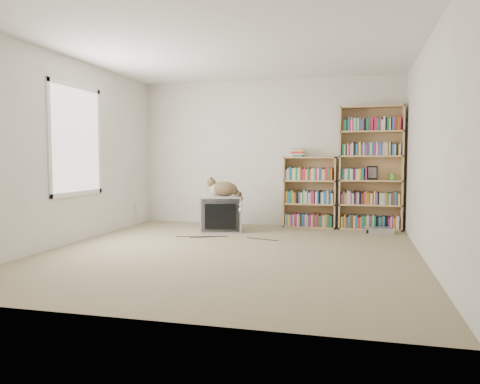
% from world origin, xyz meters
% --- Properties ---
extents(floor, '(4.50, 5.00, 0.01)m').
position_xyz_m(floor, '(0.00, 0.00, 0.00)').
color(floor, gray).
rests_on(floor, ground).
extents(wall_back, '(4.50, 0.02, 2.50)m').
position_xyz_m(wall_back, '(0.00, 2.50, 1.25)').
color(wall_back, beige).
rests_on(wall_back, floor).
extents(wall_front, '(4.50, 0.02, 2.50)m').
position_xyz_m(wall_front, '(0.00, -2.50, 1.25)').
color(wall_front, beige).
rests_on(wall_front, floor).
extents(wall_left, '(0.02, 5.00, 2.50)m').
position_xyz_m(wall_left, '(-2.25, 0.00, 1.25)').
color(wall_left, beige).
rests_on(wall_left, floor).
extents(wall_right, '(0.02, 5.00, 2.50)m').
position_xyz_m(wall_right, '(2.25, 0.00, 1.25)').
color(wall_right, beige).
rests_on(wall_right, floor).
extents(ceiling, '(4.50, 5.00, 0.02)m').
position_xyz_m(ceiling, '(0.00, 0.00, 2.50)').
color(ceiling, white).
rests_on(ceiling, wall_back).
extents(window, '(0.02, 1.22, 1.52)m').
position_xyz_m(window, '(-2.24, 0.20, 1.40)').
color(window, white).
rests_on(window, wall_left).
extents(crt_tv, '(0.77, 0.73, 0.56)m').
position_xyz_m(crt_tv, '(-0.60, 1.61, 0.28)').
color(crt_tv, '#A6A6A8').
rests_on(crt_tv, floor).
extents(cat, '(0.66, 0.45, 0.51)m').
position_xyz_m(cat, '(-0.51, 1.62, 0.64)').
color(cat, '#332315').
rests_on(cat, crt_tv).
extents(bookcase_tall, '(0.99, 0.30, 1.98)m').
position_xyz_m(bookcase_tall, '(1.70, 2.36, 0.94)').
color(bookcase_tall, tan).
rests_on(bookcase_tall, floor).
extents(bookcase_short, '(0.86, 0.30, 1.18)m').
position_xyz_m(bookcase_short, '(0.73, 2.36, 0.54)').
color(bookcase_short, tan).
rests_on(bookcase_short, floor).
extents(book_stack, '(0.20, 0.26, 0.14)m').
position_xyz_m(book_stack, '(0.54, 2.32, 1.25)').
color(book_stack, red).
rests_on(book_stack, bookcase_short).
extents(green_mug, '(0.09, 0.09, 0.10)m').
position_xyz_m(green_mug, '(2.05, 2.34, 0.86)').
color(green_mug, '#499D2C').
rests_on(green_mug, bookcase_tall).
extents(framed_print, '(0.17, 0.05, 0.22)m').
position_xyz_m(framed_print, '(1.73, 2.44, 0.92)').
color(framed_print, black).
rests_on(framed_print, bookcase_tall).
extents(dvd_player, '(0.44, 0.36, 0.09)m').
position_xyz_m(dvd_player, '(1.84, 1.96, 0.04)').
color(dvd_player, '#B2B2B7').
rests_on(dvd_player, floor).
extents(wall_outlet, '(0.01, 0.08, 0.13)m').
position_xyz_m(wall_outlet, '(-2.24, 1.95, 0.32)').
color(wall_outlet, silver).
rests_on(wall_outlet, wall_left).
extents(floor_cables, '(1.20, 0.70, 0.01)m').
position_xyz_m(floor_cables, '(-0.21, 1.23, 0.00)').
color(floor_cables, black).
rests_on(floor_cables, floor).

